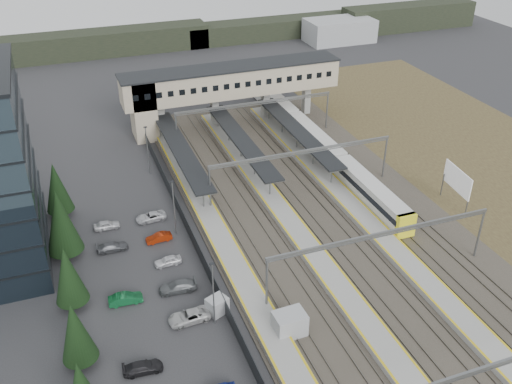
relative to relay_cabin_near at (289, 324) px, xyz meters
name	(u,v)px	position (x,y,z in m)	size (l,w,h in m)	color
ground	(258,264)	(1.11, 12.34, -1.39)	(220.00, 220.00, 0.00)	#2B2B2D
conifer_row	(70,294)	(-20.89, 8.48, 3.45)	(4.42, 49.82, 9.50)	black
car_park	(170,322)	(-11.54, 5.39, -0.78)	(10.36, 44.65, 1.29)	silver
lampposts	(191,243)	(-6.89, 13.59, 2.95)	(0.50, 53.25, 8.07)	slate
fence	(196,246)	(-5.39, 17.34, -0.39)	(0.08, 90.00, 2.00)	#26282B
relay_cabin_near	(289,324)	(0.00, 0.00, 0.00)	(3.42, 2.56, 2.77)	#9FA2A5
relay_cabin_far	(217,305)	(-6.13, 5.83, -0.41)	(2.64, 2.45, 1.95)	#9FA2A5
rail_corridor	(310,226)	(10.45, 17.34, -1.10)	(34.00, 90.00, 0.92)	#343028
canopies	(241,140)	(8.11, 39.34, 2.53)	(23.10, 30.00, 3.28)	black
footbridge	(217,85)	(8.81, 54.34, 6.54)	(40.40, 6.40, 11.20)	tan
gantries	(337,194)	(13.11, 15.34, 4.61)	(28.40, 62.28, 7.17)	slate
train	(316,142)	(21.11, 38.28, 0.53)	(2.67, 55.83, 3.36)	silver
billboard	(457,181)	(32.40, 15.74, 2.58)	(0.86, 6.69, 5.83)	slate
treeline_far	(221,35)	(24.92, 104.62, 1.56)	(170.00, 19.00, 7.00)	black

